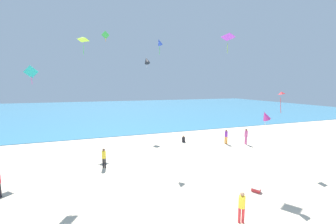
{
  "coord_description": "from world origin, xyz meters",
  "views": [
    {
      "loc": [
        -4.71,
        -5.72,
        5.97
      ],
      "look_at": [
        0.0,
        8.11,
        4.09
      ],
      "focal_mm": 21.18,
      "sensor_mm": 36.0,
      "label": 1
    }
  ],
  "objects_px": {
    "person_2": "(242,205)",
    "kite_teal": "(31,72)",
    "kite_black": "(147,60)",
    "kite_green": "(105,35)",
    "person_1": "(226,136)",
    "person_5": "(184,139)",
    "kite_lime": "(83,39)",
    "cooler_box": "(256,189)",
    "person_6": "(104,157)",
    "kite_red": "(281,93)",
    "kite_blue": "(159,42)",
    "kite_magenta": "(266,116)",
    "person_4": "(246,135)",
    "kite_purple": "(227,36)"
  },
  "relations": [
    {
      "from": "person_2",
      "to": "kite_teal",
      "type": "height_order",
      "value": "kite_teal"
    },
    {
      "from": "kite_black",
      "to": "kite_green",
      "type": "xyz_separation_m",
      "value": [
        -4.88,
        -1.45,
        2.31
      ]
    },
    {
      "from": "person_1",
      "to": "person_5",
      "type": "height_order",
      "value": "person_1"
    },
    {
      "from": "kite_black",
      "to": "kite_green",
      "type": "height_order",
      "value": "kite_green"
    },
    {
      "from": "person_1",
      "to": "kite_lime",
      "type": "xyz_separation_m",
      "value": [
        -13.32,
        -1.59,
        8.43
      ]
    },
    {
      "from": "kite_lime",
      "to": "kite_teal",
      "type": "height_order",
      "value": "kite_lime"
    },
    {
      "from": "cooler_box",
      "to": "person_1",
      "type": "relative_size",
      "value": 0.37
    },
    {
      "from": "person_6",
      "to": "kite_red",
      "type": "distance_m",
      "value": 14.18
    },
    {
      "from": "cooler_box",
      "to": "kite_blue",
      "type": "xyz_separation_m",
      "value": [
        -3.15,
        8.73,
        9.69
      ]
    },
    {
      "from": "kite_magenta",
      "to": "kite_green",
      "type": "relative_size",
      "value": 1.19
    },
    {
      "from": "cooler_box",
      "to": "kite_black",
      "type": "height_order",
      "value": "kite_black"
    },
    {
      "from": "kite_teal",
      "to": "kite_blue",
      "type": "height_order",
      "value": "kite_blue"
    },
    {
      "from": "person_6",
      "to": "kite_black",
      "type": "bearing_deg",
      "value": 5.17
    },
    {
      "from": "cooler_box",
      "to": "person_6",
      "type": "height_order",
      "value": "person_6"
    },
    {
      "from": "cooler_box",
      "to": "kite_lime",
      "type": "height_order",
      "value": "kite_lime"
    },
    {
      "from": "kite_black",
      "to": "kite_teal",
      "type": "relative_size",
      "value": 1.14
    },
    {
      "from": "person_1",
      "to": "kite_black",
      "type": "height_order",
      "value": "kite_black"
    },
    {
      "from": "cooler_box",
      "to": "kite_lime",
      "type": "relative_size",
      "value": 0.44
    },
    {
      "from": "kite_blue",
      "to": "kite_green",
      "type": "bearing_deg",
      "value": 124.52
    },
    {
      "from": "person_6",
      "to": "kite_black",
      "type": "xyz_separation_m",
      "value": [
        5.6,
        10.08,
        8.38
      ]
    },
    {
      "from": "person_4",
      "to": "kite_purple",
      "type": "distance_m",
      "value": 10.49
    },
    {
      "from": "cooler_box",
      "to": "kite_black",
      "type": "bearing_deg",
      "value": 98.86
    },
    {
      "from": "person_1",
      "to": "kite_blue",
      "type": "xyz_separation_m",
      "value": [
        -7.23,
        -0.0,
        8.93
      ]
    },
    {
      "from": "kite_black",
      "to": "kite_green",
      "type": "relative_size",
      "value": 1.41
    },
    {
      "from": "kite_magenta",
      "to": "kite_blue",
      "type": "height_order",
      "value": "kite_blue"
    },
    {
      "from": "person_1",
      "to": "kite_teal",
      "type": "distance_m",
      "value": 18.21
    },
    {
      "from": "kite_blue",
      "to": "kite_green",
      "type": "distance_m",
      "value": 7.77
    },
    {
      "from": "person_5",
      "to": "kite_magenta",
      "type": "height_order",
      "value": "kite_magenta"
    },
    {
      "from": "kite_lime",
      "to": "kite_blue",
      "type": "relative_size",
      "value": 0.93
    },
    {
      "from": "person_2",
      "to": "kite_black",
      "type": "xyz_separation_m",
      "value": [
        -0.0,
        18.3,
        8.39
      ]
    },
    {
      "from": "kite_black",
      "to": "kite_blue",
      "type": "distance_m",
      "value": 7.73
    },
    {
      "from": "person_4",
      "to": "kite_purple",
      "type": "bearing_deg",
      "value": -136.55
    },
    {
      "from": "person_2",
      "to": "kite_magenta",
      "type": "xyz_separation_m",
      "value": [
        3.23,
        2.2,
        3.48
      ]
    },
    {
      "from": "kite_blue",
      "to": "person_4",
      "type": "bearing_deg",
      "value": -5.13
    },
    {
      "from": "person_6",
      "to": "kite_green",
      "type": "relative_size",
      "value": 1.28
    },
    {
      "from": "kite_lime",
      "to": "cooler_box",
      "type": "bearing_deg",
      "value": -37.7
    },
    {
      "from": "person_2",
      "to": "kite_green",
      "type": "xyz_separation_m",
      "value": [
        -4.88,
        16.85,
        10.71
      ]
    },
    {
      "from": "kite_magenta",
      "to": "kite_green",
      "type": "xyz_separation_m",
      "value": [
        -8.11,
        14.65,
        7.22
      ]
    },
    {
      "from": "person_4",
      "to": "kite_green",
      "type": "relative_size",
      "value": 1.45
    },
    {
      "from": "person_5",
      "to": "kite_blue",
      "type": "distance_m",
      "value": 10.29
    },
    {
      "from": "person_6",
      "to": "kite_blue",
      "type": "xyz_separation_m",
      "value": [
        5.02,
        2.39,
        8.97
      ]
    },
    {
      "from": "person_1",
      "to": "kite_green",
      "type": "relative_size",
      "value": 1.34
    },
    {
      "from": "kite_black",
      "to": "kite_teal",
      "type": "height_order",
      "value": "kite_black"
    },
    {
      "from": "person_1",
      "to": "person_2",
      "type": "relative_size",
      "value": 1.06
    },
    {
      "from": "person_2",
      "to": "kite_red",
      "type": "xyz_separation_m",
      "value": [
        7.39,
        4.95,
        4.63
      ]
    },
    {
      "from": "person_4",
      "to": "kite_red",
      "type": "bearing_deg",
      "value": -91.31
    },
    {
      "from": "kite_black",
      "to": "kite_purple",
      "type": "height_order",
      "value": "kite_purple"
    },
    {
      "from": "person_5",
      "to": "kite_black",
      "type": "bearing_deg",
      "value": 55.44
    },
    {
      "from": "cooler_box",
      "to": "kite_green",
      "type": "bearing_deg",
      "value": 116.43
    },
    {
      "from": "kite_lime",
      "to": "person_5",
      "type": "bearing_deg",
      "value": 21.23
    }
  ]
}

